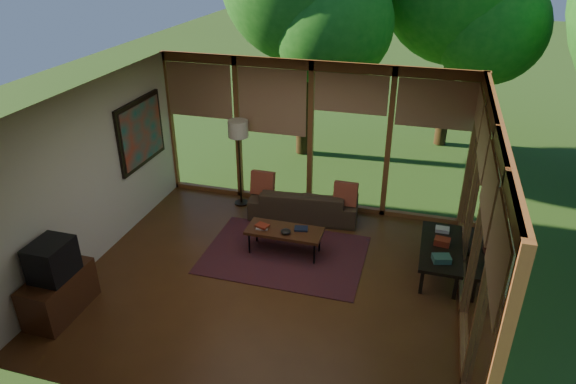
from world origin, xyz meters
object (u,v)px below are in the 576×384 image
(sofa, at_px, (304,203))
(side_console, at_px, (441,249))
(television, at_px, (52,260))
(media_cabinet, at_px, (59,294))
(floor_lamp, at_px, (238,134))
(coffee_table, at_px, (284,232))

(sofa, distance_m, side_console, 2.62)
(sofa, height_order, television, television)
(media_cabinet, height_order, floor_lamp, floor_lamp)
(side_console, bearing_deg, media_cabinet, -154.29)
(sofa, xyz_separation_m, media_cabinet, (-2.49, -3.42, 0.02))
(television, relative_size, coffee_table, 0.46)
(sofa, distance_m, media_cabinet, 4.23)
(sofa, relative_size, side_console, 1.36)
(coffee_table, bearing_deg, sofa, 89.84)
(television, xyz_separation_m, floor_lamp, (1.21, 3.58, 0.56))
(floor_lamp, relative_size, side_console, 1.18)
(side_console, bearing_deg, sofa, 155.60)
(television, xyz_separation_m, coffee_table, (2.47, 2.21, -0.46))
(sofa, height_order, floor_lamp, floor_lamp)
(television, height_order, coffee_table, television)
(television, bearing_deg, floor_lamp, 71.24)
(floor_lamp, relative_size, coffee_table, 1.38)
(sofa, distance_m, floor_lamp, 1.69)
(media_cabinet, bearing_deg, side_console, 25.71)
(sofa, height_order, media_cabinet, media_cabinet)
(media_cabinet, distance_m, side_console, 5.41)
(media_cabinet, xyz_separation_m, television, (0.02, 0.00, 0.55))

